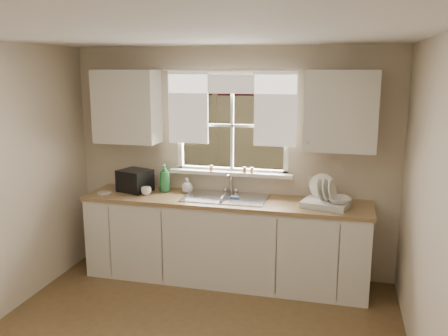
% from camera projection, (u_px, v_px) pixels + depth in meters
% --- Properties ---
extents(room_walls, '(3.62, 4.02, 2.50)m').
position_uv_depth(room_walls, '(164.00, 219.00, 3.29)').
color(room_walls, beige).
rests_on(room_walls, ground).
extents(ceiling, '(3.60, 4.00, 0.02)m').
position_uv_depth(ceiling, '(163.00, 31.00, 3.09)').
color(ceiling, silver).
rests_on(ceiling, room_walls).
extents(window, '(1.38, 0.16, 1.06)m').
position_uv_depth(window, '(232.00, 141.00, 5.20)').
color(window, white).
rests_on(window, room_walls).
extents(curtains, '(1.50, 0.03, 0.81)m').
position_uv_depth(curtains, '(231.00, 100.00, 5.06)').
color(curtains, white).
rests_on(curtains, room_walls).
extents(base_cabinets, '(3.00, 0.62, 0.87)m').
position_uv_depth(base_cabinets, '(225.00, 241.00, 5.11)').
color(base_cabinets, silver).
rests_on(base_cabinets, ground).
extents(countertop, '(3.04, 0.65, 0.04)m').
position_uv_depth(countertop, '(225.00, 201.00, 5.02)').
color(countertop, olive).
rests_on(countertop, base_cabinets).
extents(upper_cabinet_left, '(0.70, 0.33, 0.80)m').
position_uv_depth(upper_cabinet_left, '(127.00, 107.00, 5.23)').
color(upper_cabinet_left, silver).
rests_on(upper_cabinet_left, room_walls).
extents(upper_cabinet_right, '(0.70, 0.33, 0.80)m').
position_uv_depth(upper_cabinet_right, '(341.00, 111.00, 4.69)').
color(upper_cabinet_right, silver).
rests_on(upper_cabinet_right, room_walls).
extents(wall_outlet, '(0.08, 0.01, 0.12)m').
position_uv_depth(wall_outlet, '(311.00, 181.00, 5.06)').
color(wall_outlet, beige).
rests_on(wall_outlet, room_walls).
extents(sill_jars, '(0.50, 0.04, 0.06)m').
position_uv_depth(sill_jars, '(236.00, 169.00, 5.19)').
color(sill_jars, brown).
rests_on(sill_jars, window).
extents(backyard, '(20.00, 10.00, 6.13)m').
position_uv_depth(backyard, '(321.00, 15.00, 10.75)').
color(backyard, '#335421').
rests_on(backyard, ground).
extents(sink, '(0.88, 0.52, 0.40)m').
position_uv_depth(sink, '(225.00, 205.00, 5.06)').
color(sink, '#B7B7BC').
rests_on(sink, countertop).
extents(dish_rack, '(0.51, 0.43, 0.31)m').
position_uv_depth(dish_rack, '(326.00, 200.00, 4.73)').
color(dish_rack, silver).
rests_on(dish_rack, countertop).
extents(bowl, '(0.30, 0.30, 0.06)m').
position_uv_depth(bowl, '(338.00, 200.00, 4.65)').
color(bowl, white).
rests_on(bowl, dish_rack).
extents(soap_bottle_a, '(0.13, 0.13, 0.32)m').
position_uv_depth(soap_bottle_a, '(165.00, 178.00, 5.28)').
color(soap_bottle_a, '#2C8743').
rests_on(soap_bottle_a, countertop).
extents(soap_bottle_b, '(0.10, 0.11, 0.20)m').
position_uv_depth(soap_bottle_b, '(139.00, 180.00, 5.42)').
color(soap_bottle_b, blue).
rests_on(soap_bottle_b, countertop).
extents(soap_bottle_c, '(0.16, 0.16, 0.16)m').
position_uv_depth(soap_bottle_c, '(187.00, 185.00, 5.25)').
color(soap_bottle_c, '#BEB79D').
rests_on(soap_bottle_c, countertop).
extents(saucer, '(0.16, 0.16, 0.01)m').
position_uv_depth(saucer, '(104.00, 193.00, 5.23)').
color(saucer, beige).
rests_on(saucer, countertop).
extents(cup, '(0.12, 0.12, 0.09)m').
position_uv_depth(cup, '(146.00, 191.00, 5.16)').
color(cup, white).
rests_on(cup, countertop).
extents(black_appliance, '(0.40, 0.38, 0.24)m').
position_uv_depth(black_appliance, '(135.00, 181.00, 5.31)').
color(black_appliance, black).
rests_on(black_appliance, countertop).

